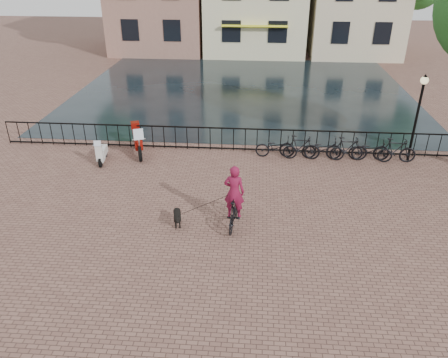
# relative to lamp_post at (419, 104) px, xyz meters

# --- Properties ---
(ground) EXTENTS (100.00, 100.00, 0.00)m
(ground) POSITION_rel_lamp_post_xyz_m (-7.20, -7.60, -2.38)
(ground) COLOR brown
(ground) RESTS_ON ground
(canal_water) EXTENTS (20.00, 20.00, 0.00)m
(canal_water) POSITION_rel_lamp_post_xyz_m (-7.20, 9.70, -2.38)
(canal_water) COLOR black
(canal_water) RESTS_ON ground
(railing) EXTENTS (20.00, 0.05, 1.02)m
(railing) POSITION_rel_lamp_post_xyz_m (-7.20, 0.40, -1.87)
(railing) COLOR black
(railing) RESTS_ON ground
(lamp_post) EXTENTS (0.30, 0.30, 3.45)m
(lamp_post) POSITION_rel_lamp_post_xyz_m (0.00, 0.00, 0.00)
(lamp_post) COLOR black
(lamp_post) RESTS_ON ground
(cyclist) EXTENTS (0.80, 1.79, 2.40)m
(cyclist) POSITION_rel_lamp_post_xyz_m (-6.83, -5.40, -1.47)
(cyclist) COLOR black
(cyclist) RESTS_ON ground
(dog) EXTENTS (0.43, 0.85, 0.55)m
(dog) POSITION_rel_lamp_post_xyz_m (-8.58, -5.52, -2.10)
(dog) COLOR black
(dog) RESTS_ON ground
(motorcycle) EXTENTS (1.15, 2.08, 1.45)m
(motorcycle) POSITION_rel_lamp_post_xyz_m (-11.17, -0.26, -1.65)
(motorcycle) COLOR maroon
(motorcycle) RESTS_ON ground
(scooter) EXTENTS (0.52, 1.30, 1.17)m
(scooter) POSITION_rel_lamp_post_xyz_m (-12.41, -1.17, -1.79)
(scooter) COLOR silver
(scooter) RESTS_ON ground
(parked_bike_0) EXTENTS (1.77, 0.76, 0.90)m
(parked_bike_0) POSITION_rel_lamp_post_xyz_m (-5.40, -0.20, -1.93)
(parked_bike_0) COLOR black
(parked_bike_0) RESTS_ON ground
(parked_bike_1) EXTENTS (1.71, 0.69, 1.00)m
(parked_bike_1) POSITION_rel_lamp_post_xyz_m (-4.45, -0.20, -1.88)
(parked_bike_1) COLOR black
(parked_bike_1) RESTS_ON ground
(parked_bike_2) EXTENTS (1.76, 0.76, 0.90)m
(parked_bike_2) POSITION_rel_lamp_post_xyz_m (-3.50, -0.20, -1.93)
(parked_bike_2) COLOR black
(parked_bike_2) RESTS_ON ground
(parked_bike_3) EXTENTS (1.67, 0.50, 1.00)m
(parked_bike_3) POSITION_rel_lamp_post_xyz_m (-2.55, -0.20, -1.88)
(parked_bike_3) COLOR black
(parked_bike_3) RESTS_ON ground
(parked_bike_4) EXTENTS (1.78, 0.84, 0.90)m
(parked_bike_4) POSITION_rel_lamp_post_xyz_m (-1.60, -0.20, -1.93)
(parked_bike_4) COLOR black
(parked_bike_4) RESTS_ON ground
(parked_bike_5) EXTENTS (1.70, 0.63, 1.00)m
(parked_bike_5) POSITION_rel_lamp_post_xyz_m (-0.65, -0.20, -1.88)
(parked_bike_5) COLOR black
(parked_bike_5) RESTS_ON ground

